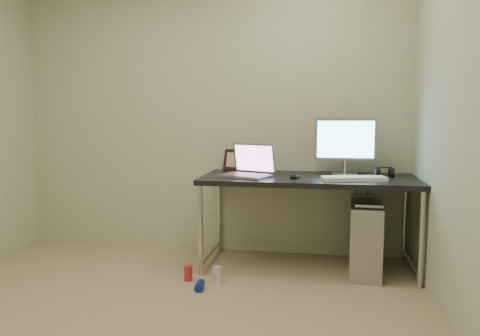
% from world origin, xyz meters
% --- Properties ---
extents(floor, '(3.50, 3.50, 0.00)m').
position_xyz_m(floor, '(0.00, 0.00, 0.00)').
color(floor, tan).
rests_on(floor, ground).
extents(wall_back, '(3.50, 0.02, 2.50)m').
position_xyz_m(wall_back, '(0.00, 1.75, 1.25)').
color(wall_back, beige).
rests_on(wall_back, ground).
extents(desk, '(1.71, 0.75, 0.75)m').
position_xyz_m(desk, '(0.90, 1.38, 0.68)').
color(desk, black).
rests_on(desk, ground).
extents(tower_computer, '(0.26, 0.55, 0.60)m').
position_xyz_m(tower_computer, '(1.34, 1.29, 0.28)').
color(tower_computer, '#A2A1A6').
rests_on(tower_computer, ground).
extents(cable_a, '(0.01, 0.16, 0.69)m').
position_xyz_m(cable_a, '(1.29, 1.70, 0.40)').
color(cable_a, black).
rests_on(cable_a, ground).
extents(cable_b, '(0.02, 0.11, 0.71)m').
position_xyz_m(cable_b, '(1.38, 1.68, 0.38)').
color(cable_b, black).
rests_on(cable_b, ground).
extents(can_red, '(0.08, 0.08, 0.11)m').
position_xyz_m(can_red, '(0.02, 0.90, 0.06)').
color(can_red, red).
rests_on(can_red, ground).
extents(can_white, '(0.08, 0.08, 0.13)m').
position_xyz_m(can_white, '(0.25, 0.89, 0.06)').
color(can_white, silver).
rests_on(can_white, ground).
extents(can_blue, '(0.07, 0.12, 0.06)m').
position_xyz_m(can_blue, '(0.15, 0.73, 0.03)').
color(can_blue, '#0A28AE').
rests_on(can_blue, ground).
extents(laptop, '(0.46, 0.42, 0.26)m').
position_xyz_m(laptop, '(0.42, 1.31, 0.81)').
color(laptop, '#9F9EA5').
rests_on(laptop, desk).
extents(monitor, '(0.50, 0.15, 0.47)m').
position_xyz_m(monitor, '(1.19, 1.53, 1.02)').
color(monitor, '#9F9EA5').
rests_on(monitor, desk).
extents(keyboard, '(0.50, 0.25, 0.03)m').
position_xyz_m(keyboard, '(1.24, 1.21, 0.76)').
color(keyboard, white).
rests_on(keyboard, desk).
extents(mouse_right, '(0.09, 0.13, 0.04)m').
position_xyz_m(mouse_right, '(1.42, 1.28, 0.77)').
color(mouse_right, black).
rests_on(mouse_right, desk).
extents(mouse_left, '(0.09, 0.13, 0.04)m').
position_xyz_m(mouse_left, '(0.79, 1.28, 0.77)').
color(mouse_left, black).
rests_on(mouse_left, desk).
extents(headphones, '(0.15, 0.09, 0.10)m').
position_xyz_m(headphones, '(1.50, 1.48, 0.78)').
color(headphones, black).
rests_on(headphones, desk).
extents(picture_frame, '(0.24, 0.14, 0.19)m').
position_xyz_m(picture_frame, '(0.24, 1.71, 0.84)').
color(picture_frame, black).
rests_on(picture_frame, desk).
extents(webcam, '(0.04, 0.03, 0.13)m').
position_xyz_m(webcam, '(0.52, 1.68, 0.84)').
color(webcam, silver).
rests_on(webcam, desk).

